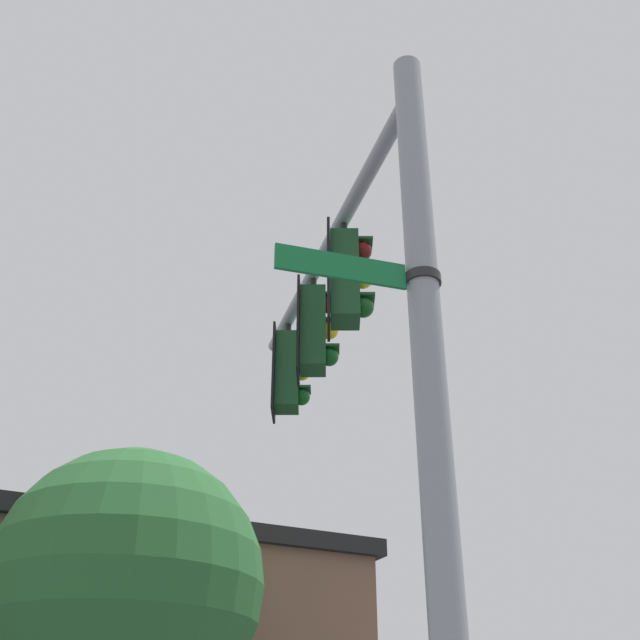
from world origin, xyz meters
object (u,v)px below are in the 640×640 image
at_px(traffic_light_nearest_pole, 347,278).
at_px(street_name_sign, 381,273).
at_px(traffic_light_mid_outer, 289,372).
at_px(traffic_light_mid_inner, 315,330).

height_order(traffic_light_nearest_pole, street_name_sign, traffic_light_nearest_pole).
relative_size(traffic_light_nearest_pole, traffic_light_mid_outer, 1.00).
bearing_deg(traffic_light_mid_outer, traffic_light_nearest_pole, 17.16).
bearing_deg(traffic_light_mid_inner, traffic_light_nearest_pole, 17.16).
distance_m(traffic_light_nearest_pole, traffic_light_mid_outer, 2.37).
distance_m(traffic_light_mid_inner, street_name_sign, 3.31).
bearing_deg(traffic_light_mid_inner, street_name_sign, 10.38).
xyz_separation_m(traffic_light_nearest_pole, traffic_light_mid_outer, (-2.26, -0.70, 0.00)).
xyz_separation_m(traffic_light_nearest_pole, street_name_sign, (1.91, 0.21, -1.17)).
bearing_deg(traffic_light_nearest_pole, traffic_light_mid_outer, -162.84).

